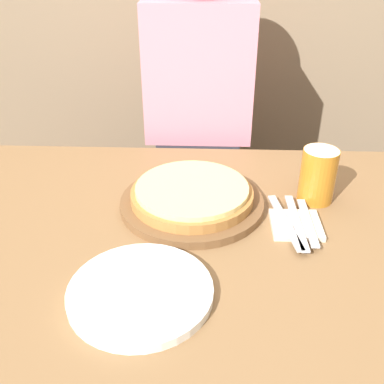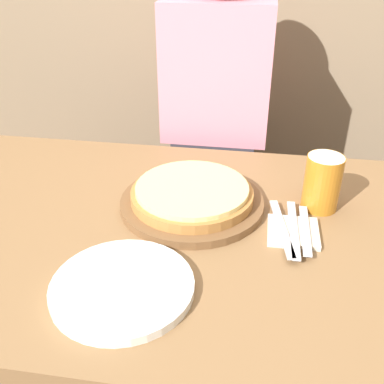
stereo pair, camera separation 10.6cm
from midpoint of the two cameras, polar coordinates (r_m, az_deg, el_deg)
dining_table at (r=1.27m, az=-0.75°, el=-18.72°), size 1.26×0.82×0.78m
pizza_on_board at (r=1.06m, az=2.84°, el=-0.77°), size 0.34×0.34×0.06m
beer_glass at (r=1.10m, az=18.94°, el=1.31°), size 0.09×0.09×0.13m
dinner_plate at (r=0.84m, az=-5.23°, el=-12.06°), size 0.27×0.27×0.02m
napkin_stack at (r=1.02m, az=15.64°, el=-4.99°), size 0.11×0.11×0.01m
fork at (r=1.01m, az=14.30°, el=-4.50°), size 0.05×0.22×0.00m
dinner_knife at (r=1.01m, az=15.71°, el=-4.60°), size 0.02×0.22×0.00m
spoon at (r=1.02m, az=17.11°, el=-4.69°), size 0.02×0.18×0.00m
diner_person at (r=1.54m, az=4.86°, el=5.05°), size 0.33×0.20×1.38m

